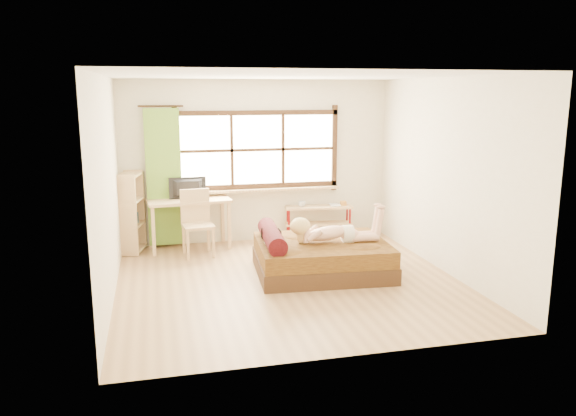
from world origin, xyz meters
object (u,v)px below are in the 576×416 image
object	(u,v)px
woman	(334,223)
desk	(189,206)
chair	(197,219)
bookshelf	(131,212)
bed	(319,256)
pipe_shelf	(319,215)
kitten	(270,235)

from	to	relation	value
woman	desk	bearing A→B (deg)	141.10
chair	bookshelf	distance (m)	1.06
bookshelf	bed	bearing A→B (deg)	-20.76
bed	woman	distance (m)	0.52
desk	pipe_shelf	size ratio (longest dim) A/B	1.15
bed	woman	xyz separation A→B (m)	(0.19, -0.05, 0.48)
bed	bookshelf	world-z (taller)	bookshelf
chair	bookshelf	bearing A→B (deg)	153.72
kitten	desk	bearing A→B (deg)	126.17
woman	chair	world-z (taller)	chair
bookshelf	pipe_shelf	bearing A→B (deg)	14.70
desk	kitten	bearing A→B (deg)	-63.69
kitten	pipe_shelf	world-z (taller)	kitten
desk	bookshelf	distance (m)	0.90
woman	chair	distance (m)	2.26
desk	chair	xyz separation A→B (m)	(0.09, -0.36, -0.14)
bed	woman	size ratio (longest dim) A/B	1.51
chair	pipe_shelf	xyz separation A→B (m)	(2.13, 0.48, -0.15)
chair	kitten	bearing A→B (deg)	-59.49
woman	desk	world-z (taller)	woman
woman	bookshelf	xyz separation A→B (m)	(-2.77, 1.76, -0.08)
bed	bookshelf	size ratio (longest dim) A/B	1.51
kitten	chair	bearing A→B (deg)	130.37
woman	bookshelf	world-z (taller)	bookshelf
desk	pipe_shelf	world-z (taller)	desk
chair	pipe_shelf	bearing A→B (deg)	6.89
bed	chair	size ratio (longest dim) A/B	1.87
bed	bookshelf	xyz separation A→B (m)	(-2.57, 1.71, 0.40)
bed	kitten	distance (m)	0.75
pipe_shelf	chair	bearing A→B (deg)	-160.17
kitten	pipe_shelf	bearing A→B (deg)	58.69
bed	chair	world-z (taller)	chair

